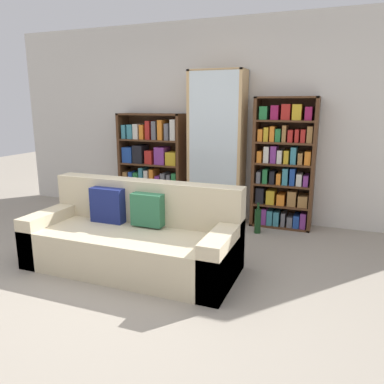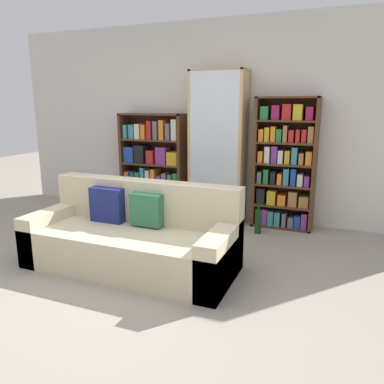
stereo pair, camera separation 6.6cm
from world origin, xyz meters
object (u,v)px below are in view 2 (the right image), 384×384
object	(u,v)px
couch	(133,239)
bookshelf_left	(153,166)
bookshelf_right	(285,166)
wine_bottle	(258,221)
display_cabinet	(218,148)

from	to	relation	value
couch	bookshelf_left	world-z (taller)	bookshelf_left
couch	bookshelf_left	xyz separation A→B (m)	(-0.72, 1.82, 0.41)
bookshelf_right	wine_bottle	xyz separation A→B (m)	(-0.23, -0.39, -0.65)
bookshelf_left	wine_bottle	bearing A→B (deg)	-13.23
bookshelf_left	display_cabinet	distance (m)	1.05
couch	bookshelf_right	bearing A→B (deg)	57.10
couch	bookshelf_left	bearing A→B (deg)	111.62
bookshelf_left	couch	bearing A→B (deg)	-68.38
couch	bookshelf_right	world-z (taller)	bookshelf_right
couch	bookshelf_left	distance (m)	2.00
bookshelf_left	display_cabinet	xyz separation A→B (m)	(1.01, -0.02, 0.31)
bookshelf_left	wine_bottle	size ratio (longest dim) A/B	3.72
bookshelf_left	bookshelf_right	size ratio (longest dim) A/B	0.87
wine_bottle	bookshelf_right	bearing A→B (deg)	59.77
bookshelf_left	display_cabinet	world-z (taller)	display_cabinet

